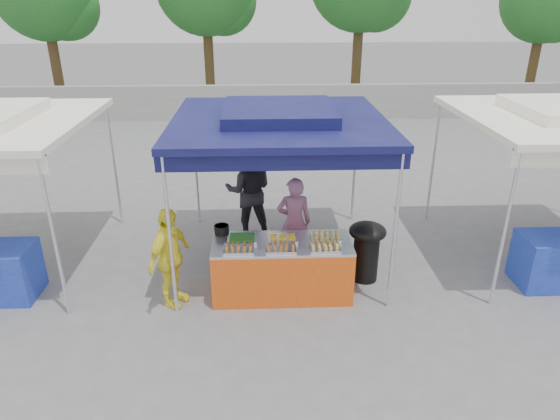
{
  "coord_description": "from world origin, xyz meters",
  "views": [
    {
      "loc": [
        -0.29,
        -6.43,
        4.13
      ],
      "look_at": [
        0.0,
        0.6,
        1.05
      ],
      "focal_mm": 32.0,
      "sensor_mm": 36.0,
      "label": 1
    }
  ],
  "objects_px": {
    "vendor_table": "(282,268)",
    "wok_burner": "(366,246)",
    "vendor_woman": "(294,222)",
    "customer_person": "(170,258)",
    "cooking_pot": "(222,229)",
    "helper_man": "(249,191)"
  },
  "relations": [
    {
      "from": "cooking_pot",
      "to": "helper_man",
      "type": "bearing_deg",
      "value": 76.75
    },
    {
      "from": "wok_burner",
      "to": "helper_man",
      "type": "height_order",
      "value": "helper_man"
    },
    {
      "from": "vendor_table",
      "to": "wok_burner",
      "type": "distance_m",
      "value": 1.37
    },
    {
      "from": "vendor_woman",
      "to": "helper_man",
      "type": "distance_m",
      "value": 1.31
    },
    {
      "from": "vendor_woman",
      "to": "wok_burner",
      "type": "bearing_deg",
      "value": 154.31
    },
    {
      "from": "helper_man",
      "to": "customer_person",
      "type": "bearing_deg",
      "value": 64.7
    },
    {
      "from": "customer_person",
      "to": "vendor_woman",
      "type": "bearing_deg",
      "value": -32.74
    },
    {
      "from": "vendor_woman",
      "to": "helper_man",
      "type": "xyz_separation_m",
      "value": [
        -0.73,
        1.08,
        0.13
      ]
    },
    {
      "from": "vendor_table",
      "to": "helper_man",
      "type": "xyz_separation_m",
      "value": [
        -0.5,
        1.95,
        0.46
      ]
    },
    {
      "from": "cooking_pot",
      "to": "vendor_woman",
      "type": "bearing_deg",
      "value": 25.93
    },
    {
      "from": "vendor_table",
      "to": "vendor_woman",
      "type": "relative_size",
      "value": 1.32
    },
    {
      "from": "wok_burner",
      "to": "vendor_woman",
      "type": "bearing_deg",
      "value": 166.89
    },
    {
      "from": "vendor_woman",
      "to": "customer_person",
      "type": "xyz_separation_m",
      "value": [
        -1.8,
        -1.07,
        -0.01
      ]
    },
    {
      "from": "vendor_table",
      "to": "wok_burner",
      "type": "bearing_deg",
      "value": 15.48
    },
    {
      "from": "cooking_pot",
      "to": "customer_person",
      "type": "bearing_deg",
      "value": -142.44
    },
    {
      "from": "vendor_table",
      "to": "vendor_woman",
      "type": "height_order",
      "value": "vendor_woman"
    },
    {
      "from": "customer_person",
      "to": "vendor_table",
      "type": "bearing_deg",
      "value": -56.22
    },
    {
      "from": "vendor_table",
      "to": "customer_person",
      "type": "bearing_deg",
      "value": -172.74
    },
    {
      "from": "vendor_table",
      "to": "helper_man",
      "type": "distance_m",
      "value": 2.07
    },
    {
      "from": "cooking_pot",
      "to": "vendor_woman",
      "type": "relative_size",
      "value": 0.14
    },
    {
      "from": "cooking_pot",
      "to": "customer_person",
      "type": "height_order",
      "value": "customer_person"
    },
    {
      "from": "vendor_woman",
      "to": "customer_person",
      "type": "relative_size",
      "value": 1.02
    }
  ]
}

